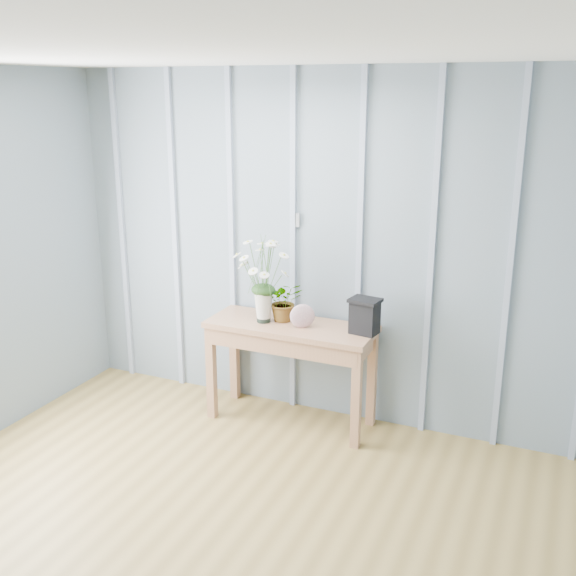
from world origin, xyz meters
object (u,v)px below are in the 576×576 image
at_px(daisy_vase, 263,270).
at_px(felt_disc_vessel, 302,316).
at_px(sideboard, 291,339).
at_px(carved_box, 365,316).

xyz_separation_m(daisy_vase, felt_disc_vessel, (0.30, -0.01, -0.30)).
bearing_deg(daisy_vase, sideboard, 8.93).
bearing_deg(daisy_vase, carved_box, 4.82).
distance_m(sideboard, carved_box, 0.58).
bearing_deg(sideboard, carved_box, 3.27).
distance_m(daisy_vase, carved_box, 0.77).
height_order(felt_disc_vessel, carved_box, carved_box).
distance_m(sideboard, daisy_vase, 0.54).
xyz_separation_m(sideboard, felt_disc_vessel, (0.10, -0.04, 0.20)).
bearing_deg(sideboard, felt_disc_vessel, -20.34).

